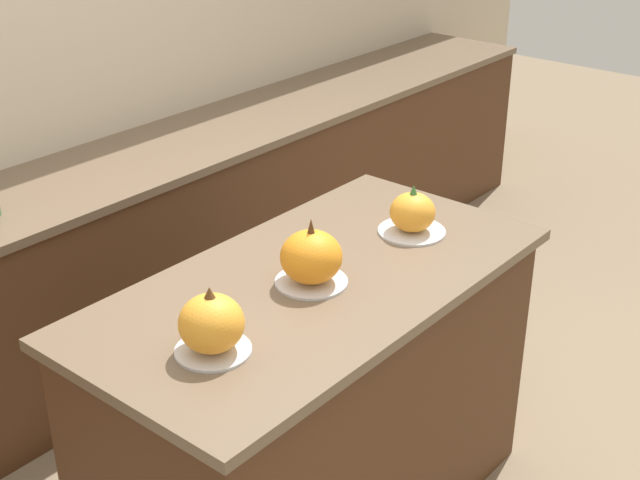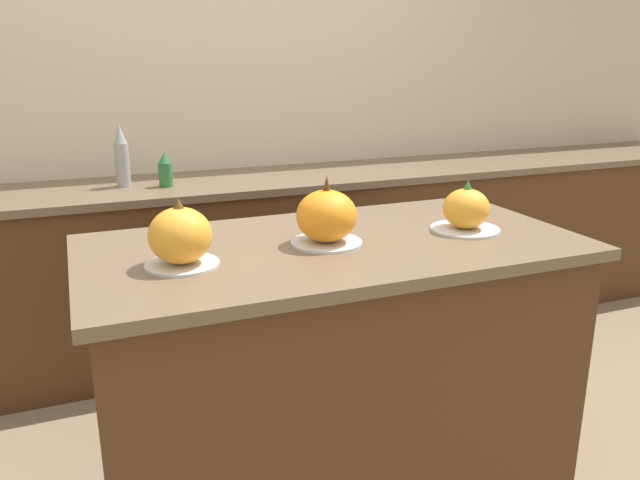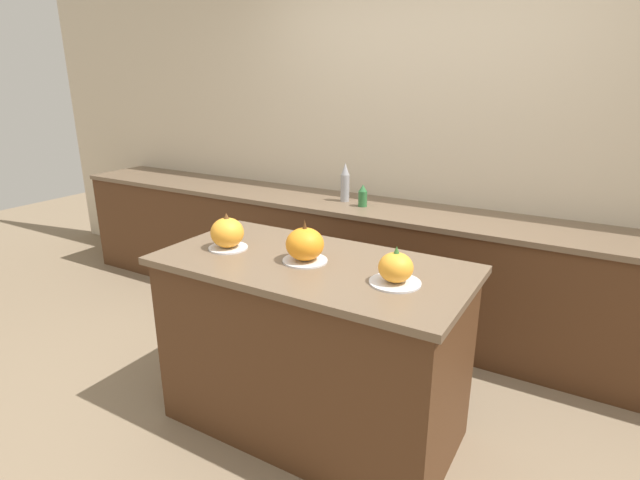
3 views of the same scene
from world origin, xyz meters
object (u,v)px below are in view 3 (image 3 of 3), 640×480
pumpkin_cake_right (396,269)px  bottle_tall (345,183)px  pumpkin_cake_left (227,234)px  pumpkin_cake_center (305,245)px  bottle_short (363,196)px

pumpkin_cake_right → bottle_tall: bearing=125.4°
pumpkin_cake_left → bottle_tall: bearing=91.4°
pumpkin_cake_center → bottle_tall: size_ratio=0.76×
pumpkin_cake_center → pumpkin_cake_right: 0.47m
bottle_tall → bottle_short: size_ratio=1.81×
pumpkin_cake_left → pumpkin_cake_right: size_ratio=0.90×
pumpkin_cake_left → bottle_short: pumpkin_cake_left is taller
pumpkin_cake_center → bottle_short: 1.25m
bottle_tall → bottle_short: bottle_tall is taller
bottle_short → pumpkin_cake_left: bearing=-96.6°
pumpkin_cake_center → pumpkin_cake_right: pumpkin_cake_center is taller
pumpkin_cake_left → pumpkin_cake_right: bearing=0.7°
pumpkin_cake_left → bottle_short: size_ratio=1.27×
pumpkin_cake_right → pumpkin_cake_left: bearing=-179.3°
pumpkin_cake_right → bottle_short: bearing=121.3°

